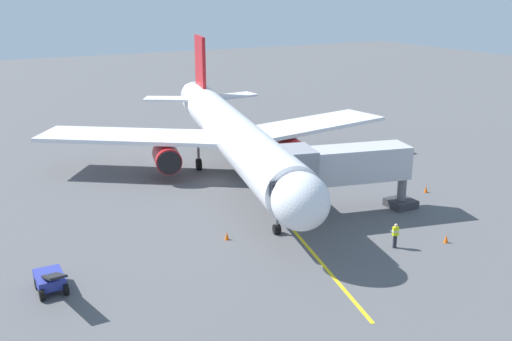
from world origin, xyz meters
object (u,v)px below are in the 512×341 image
Objects in this scene: ground_crew_marshaller at (395,235)px; belt_loader_near_nose at (50,280)px; airplane at (232,134)px; jet_bridge at (336,167)px; safety_cone_nose_right at (446,239)px; safety_cone_wing_port at (426,189)px; safety_cone_nose_left at (227,236)px.

ground_crew_marshaller is 21.61m from belt_loader_near_nose.
belt_loader_near_nose is at bearing 38.12° from airplane.
airplane is at bearing -141.88° from belt_loader_near_nose.
safety_cone_nose_right is at bearing 114.10° from jet_bridge.
safety_cone_wing_port is (-9.75, -7.32, -0.61)m from ground_crew_marshaller.
ground_crew_marshaller is 3.11× the size of safety_cone_nose_right.
safety_cone_wing_port is at bearing -175.10° from belt_loader_near_nose.
airplane reaches higher than ground_crew_marshaller.
jet_bridge is at bearing 102.68° from airplane.
airplane is 21.43m from safety_cone_nose_right.
airplane is 72.70× the size of safety_cone_nose_right.
jet_bridge is at bearing -90.52° from ground_crew_marshaller.
ground_crew_marshaller reaches higher than safety_cone_nose_left.
ground_crew_marshaller is 0.37× the size of belt_loader_near_nose.
belt_loader_near_nose is (21.10, -4.68, -0.17)m from ground_crew_marshaller.
belt_loader_near_nose reaches higher than safety_cone_wing_port.
airplane is at bearing -72.63° from safety_cone_nose_right.
safety_cone_nose_right is 1.00× the size of safety_cone_wing_port.
airplane is 23.64m from belt_loader_near_nose.
airplane is 14.77m from safety_cone_nose_left.
airplane is 17.54m from safety_cone_wing_port.
ground_crew_marshaller is at bearing 97.98° from airplane.
belt_loader_near_nose reaches higher than safety_cone_nose_left.
airplane is 72.70× the size of safety_cone_wing_port.
ground_crew_marshaller reaches higher than safety_cone_nose_right.
ground_crew_marshaller is 11.27m from safety_cone_nose_left.
jet_bridge is 9.95m from safety_cone_nose_left.
safety_cone_wing_port is (-9.69, -0.38, -3.49)m from jet_bridge.
safety_cone_wing_port is (-6.13, -8.33, 0.00)m from safety_cone_nose_right.
belt_loader_near_nose is at bearing 8.40° from safety_cone_nose_left.
safety_cone_nose_right is (-3.56, 7.95, -3.49)m from jet_bridge.
belt_loader_near_nose is 8.35× the size of safety_cone_nose_left.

